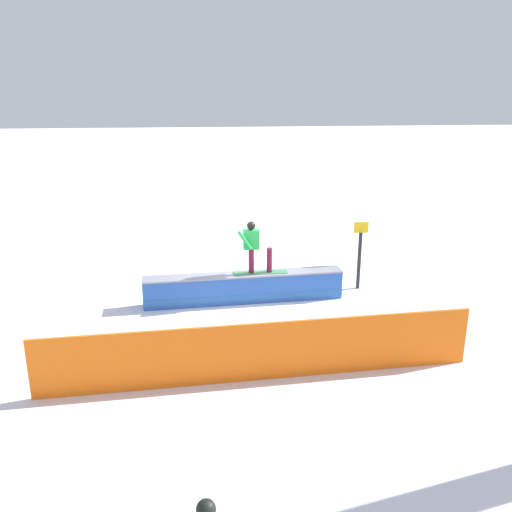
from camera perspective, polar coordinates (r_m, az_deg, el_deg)
ground_plane at (r=14.44m, az=-1.26°, el=-4.79°), size 120.00×120.00×0.00m
grind_box at (r=14.31m, az=-1.27°, el=-3.48°), size 5.26×0.87×0.78m
snowboarder at (r=13.97m, az=-0.21°, el=1.13°), size 1.42×0.42×1.39m
safety_fence at (r=10.58m, az=0.48°, el=-10.03°), size 8.50×0.61×1.20m
trail_marker at (r=15.28m, az=10.83°, el=0.28°), size 0.40×0.10×1.92m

